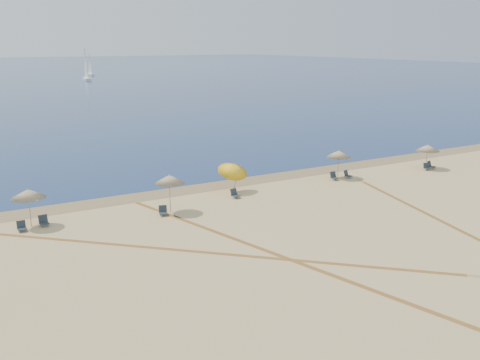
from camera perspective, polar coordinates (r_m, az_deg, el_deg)
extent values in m
plane|color=tan|center=(26.59, 23.00, -11.88)|extent=(160.00, 160.00, 0.00)
plane|color=olive|center=(44.04, -2.65, -0.54)|extent=(500.00, 500.00, 0.00)
cylinder|color=gray|center=(36.37, -21.00, -2.82)|extent=(0.05, 0.05, 2.27)
cone|color=beige|center=(36.11, -21.13, -1.32)|extent=(2.09, 2.09, 0.55)
sphere|color=gray|center=(36.04, -21.18, -0.86)|extent=(0.08, 0.08, 0.08)
cylinder|color=gray|center=(37.09, -7.29, -1.51)|extent=(0.05, 0.09, 2.45)
cone|color=beige|center=(36.81, -7.34, 0.10)|extent=(2.03, 2.04, 0.58)
sphere|color=gray|center=(36.73, -7.35, 0.55)|extent=(0.08, 0.08, 0.08)
cylinder|color=gray|center=(41.38, -0.44, -0.08)|extent=(0.05, 0.94, 2.00)
cone|color=yellow|center=(41.51, -0.71, 1.18)|extent=(2.28, 2.30, 1.44)
sphere|color=gray|center=(41.44, -0.71, 1.59)|extent=(0.08, 0.08, 0.08)
cylinder|color=gray|center=(46.86, 10.15, 1.54)|extent=(0.05, 0.05, 2.22)
cone|color=beige|center=(46.66, 10.21, 2.69)|extent=(2.07, 2.07, 0.55)
sphere|color=gray|center=(46.60, 10.22, 3.06)|extent=(0.08, 0.08, 0.08)
cylinder|color=gray|center=(52.31, 18.82, 2.23)|extent=(0.05, 0.05, 2.07)
cone|color=beige|center=(52.15, 18.90, 3.18)|extent=(2.11, 2.11, 0.55)
sphere|color=gray|center=(52.09, 18.93, 3.50)|extent=(0.08, 0.08, 0.08)
cube|color=#1D242C|center=(35.85, -21.67, -4.75)|extent=(0.53, 0.53, 0.05)
cube|color=#1D242C|center=(36.02, -21.78, -4.29)|extent=(0.52, 0.20, 0.46)
cylinder|color=#A5A5AD|center=(35.67, -21.94, -5.01)|extent=(0.02, 0.02, 0.17)
cylinder|color=#A5A5AD|center=(35.73, -21.28, -4.92)|extent=(0.02, 0.02, 0.17)
cube|color=#1D242C|center=(36.38, -19.66, -4.27)|extent=(0.56, 0.56, 0.05)
cube|color=#1D242C|center=(36.57, -19.78, -3.79)|extent=(0.55, 0.21, 0.49)
cylinder|color=#A5A5AD|center=(36.18, -19.93, -4.55)|extent=(0.02, 0.02, 0.18)
cylinder|color=#A5A5AD|center=(36.26, -19.25, -4.45)|extent=(0.02, 0.02, 0.18)
cube|color=#1D242C|center=(36.64, -7.96, -3.44)|extent=(0.66, 0.66, 0.05)
cube|color=#1D242C|center=(36.82, -8.02, -2.97)|extent=(0.57, 0.33, 0.48)
cylinder|color=#A5A5AD|center=(36.47, -8.17, -3.67)|extent=(0.02, 0.02, 0.17)
cylinder|color=#A5A5AD|center=(36.52, -7.50, -3.63)|extent=(0.02, 0.02, 0.17)
cube|color=#1D242C|center=(40.35, -0.42, -1.64)|extent=(0.64, 0.64, 0.05)
cube|color=#1D242C|center=(40.49, -0.67, -1.23)|extent=(0.58, 0.30, 0.49)
cylinder|color=#A5A5AD|center=(40.07, -0.51, -1.89)|extent=(0.02, 0.02, 0.18)
cylinder|color=#A5A5AD|center=(40.35, -0.04, -1.77)|extent=(0.02, 0.02, 0.18)
cube|color=#1D242C|center=(46.24, 9.84, 0.21)|extent=(0.57, 0.57, 0.05)
cube|color=#1D242C|center=(46.38, 9.63, 0.57)|extent=(0.57, 0.22, 0.50)
cylinder|color=#A5A5AD|center=(45.97, 9.79, 0.01)|extent=(0.02, 0.02, 0.18)
cylinder|color=#A5A5AD|center=(46.26, 10.20, 0.08)|extent=(0.02, 0.02, 0.18)
cube|color=#1D242C|center=(47.18, 11.20, 0.41)|extent=(0.67, 0.67, 0.05)
cube|color=#1D242C|center=(47.25, 10.94, 0.73)|extent=(0.56, 0.35, 0.47)
cylinder|color=#A5A5AD|center=(46.88, 11.22, 0.21)|extent=(0.02, 0.02, 0.17)
cylinder|color=#A5A5AD|center=(47.24, 11.48, 0.31)|extent=(0.02, 0.02, 0.17)
cube|color=#1D242C|center=(51.85, 18.86, 1.14)|extent=(0.68, 0.68, 0.05)
cube|color=#1D242C|center=(52.03, 18.76, 1.45)|extent=(0.55, 0.38, 0.46)
cylinder|color=#A5A5AD|center=(51.67, 18.80, 1.01)|extent=(0.02, 0.02, 0.17)
cylinder|color=#A5A5AD|center=(51.84, 19.21, 1.02)|extent=(0.02, 0.02, 0.17)
cube|color=#1D242C|center=(52.61, 19.31, 1.30)|extent=(0.71, 0.71, 0.05)
cube|color=#1D242C|center=(52.66, 19.05, 1.61)|extent=(0.60, 0.37, 0.51)
cylinder|color=#A5A5AD|center=(52.30, 19.37, 1.12)|extent=(0.02, 0.02, 0.19)
cylinder|color=#A5A5AD|center=(52.71, 19.57, 1.20)|extent=(0.02, 0.02, 0.19)
cube|color=white|center=(197.86, -15.26, 10.52)|extent=(1.39, 4.94, 0.53)
cylinder|color=gray|center=(197.70, -15.33, 11.52)|extent=(0.11, 0.11, 7.13)
cube|color=white|center=(172.66, -15.63, 10.06)|extent=(2.06, 6.33, 0.68)
cylinder|color=gray|center=(172.44, -15.73, 11.52)|extent=(0.14, 0.14, 9.06)
plane|color=tan|center=(30.24, 3.26, -7.53)|extent=(33.57, 33.57, 0.00)
plane|color=tan|center=(30.95, 1.77, -7.00)|extent=(33.57, 33.57, 0.00)
plane|color=tan|center=(34.98, 23.47, -5.68)|extent=(34.30, 34.30, 0.00)
plane|color=tan|center=(35.78, 22.38, -5.13)|extent=(34.30, 34.30, 0.00)
plane|color=tan|center=(30.14, -2.65, -7.60)|extent=(39.59, 39.59, 0.00)
plane|color=tan|center=(30.44, -4.66, -7.41)|extent=(39.59, 39.59, 0.00)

